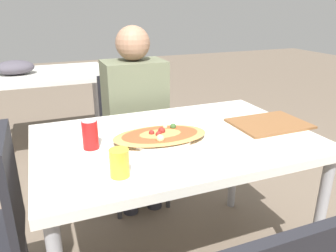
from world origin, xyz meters
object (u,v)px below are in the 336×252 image
Objects in this scene: dining_table at (176,151)px; person_seated at (136,107)px; chair_far_seated at (132,132)px; soda_can at (90,135)px; drink_glass at (119,163)px; pizza_main at (160,136)px.

person_seated reaches higher than dining_table.
dining_table is 0.77m from chair_far_seated.
chair_far_seated is 6.95× the size of soda_can.
soda_can is (-0.37, -0.73, 0.31)m from chair_far_seated.
drink_glass is (0.06, -0.28, -0.01)m from soda_can.
soda_can reaches higher than pizza_main.
pizza_main is (-0.07, -0.76, 0.27)m from chair_far_seated.
pizza_main is at bearing 83.46° from person_seated.
chair_far_seated is at bearing 84.43° from pizza_main.
drink_glass is at bearing 72.39° from chair_far_seated.
drink_glass is at bearing -141.32° from dining_table.
drink_glass is (-0.25, -0.25, 0.03)m from pizza_main.
person_seated reaches higher than drink_glass.
soda_can reaches higher than dining_table.
pizza_main reaches higher than dining_table.
dining_table is 0.12m from pizza_main.
pizza_main is 3.51× the size of soda_can.
dining_table is 0.63m from person_seated.
drink_glass reaches higher than pizza_main.
person_seated is at bearing 70.31° from drink_glass.
chair_far_seated is (-0.01, 0.74, -0.18)m from dining_table.
pizza_main is (-0.08, -0.01, 0.09)m from dining_table.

